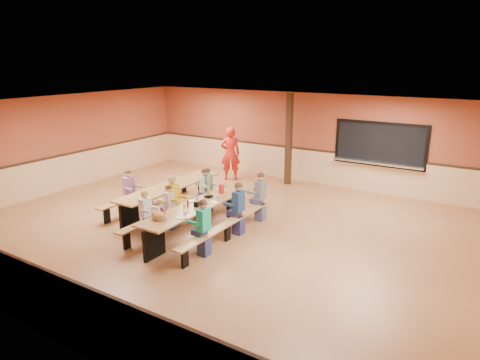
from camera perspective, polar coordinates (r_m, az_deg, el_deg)
The scene contains 23 objects.
ground at distance 10.84m, azimuth -3.00°, elevation -6.21°, with size 12.00×12.00×0.00m, color brown.
room_envelope at distance 10.59m, azimuth -3.05°, elevation -2.75°, with size 12.04×10.04×3.02m.
kitchen_pass_through at distance 13.78m, azimuth 18.11°, elevation 4.30°, with size 2.78×0.28×1.38m.
structural_post at distance 14.19m, azimuth 6.52°, elevation 5.34°, with size 0.18×0.18×3.00m, color black.
cafeteria_table_main at distance 10.29m, azimuth -5.54°, elevation -4.36°, with size 1.91×3.70×0.74m.
cafeteria_table_second at distance 11.86m, azimuth -9.19°, elevation -1.73°, with size 1.91×3.70×0.74m.
seated_child_white_left at distance 10.14m, azimuth -12.44°, elevation -4.62°, with size 0.35×0.29×1.17m, color silver, non-canonical shape.
seated_adult_yellow at distance 10.76m, azimuth -8.97°, elevation -2.83°, with size 0.42×0.34×1.31m, color gold, non-canonical shape.
seated_child_grey_left at distance 11.76m, azimuth -4.74°, elevation -1.39°, with size 0.36×0.29×1.18m, color silver, non-canonical shape.
seated_child_teal_right at distance 9.12m, azimuth -4.85°, elevation -6.42°, with size 0.38×0.31×1.24m, color #199D83, non-canonical shape.
seated_child_navy_right at distance 10.17m, azimuth -0.20°, elevation -3.87°, with size 0.40×0.33×1.27m, color navy, non-canonical shape.
seated_child_char_right at distance 11.04m, azimuth 2.77°, elevation -2.29°, with size 0.39×0.32×1.26m, color #565961, non-canonical shape.
seated_child_purple_sec at distance 11.88m, azimuth -14.56°, elevation -1.57°, with size 0.38×0.31×1.22m, color #925F86, non-canonical shape.
seated_child_green_sec at distance 11.77m, azimuth -4.33°, elevation -1.34°, with size 0.36×0.30×1.19m, color #39815C, non-canonical shape.
seated_child_tan_sec at distance 10.62m, azimuth -9.34°, elevation -3.65°, with size 0.33×0.27×1.12m, color beige, non-canonical shape.
standing_woman at distance 14.73m, azimuth -1.30°, elevation 3.55°, with size 0.67×0.44×1.85m, color red.
punch_pitcher at distance 10.97m, azimuth -2.49°, elevation -1.21°, with size 0.16×0.16×0.22m, color red.
chip_bowl at distance 9.38m, azimuth -10.75°, elevation -4.73°, with size 0.32×0.32×0.15m, color #FB9F27, non-canonical shape.
napkin_dispenser at distance 10.04m, azimuth -5.74°, elevation -3.20°, with size 0.10×0.14×0.13m, color black.
condiment_mustard at distance 9.81m, azimuth -7.42°, elevation -3.58°, with size 0.06×0.06×0.17m, color yellow.
condiment_ketchup at distance 10.02m, azimuth -6.99°, elevation -3.15°, with size 0.06×0.06×0.17m, color #B2140F.
table_paddle at distance 10.65m, azimuth -4.21°, elevation -1.62°, with size 0.16×0.16×0.56m.
place_settings at distance 10.20m, azimuth -5.58°, elevation -2.94°, with size 0.65×3.30×0.11m, color beige, non-canonical shape.
Camera 1 is at (5.80, -8.19, 4.08)m, focal length 32.00 mm.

